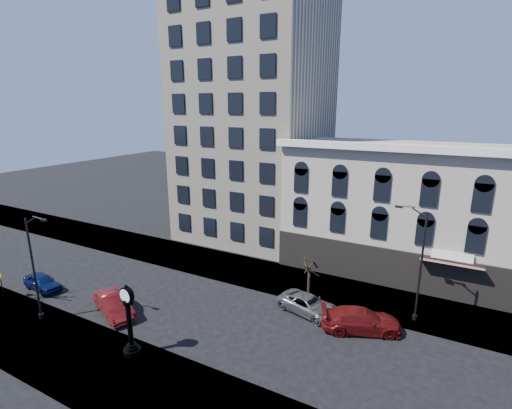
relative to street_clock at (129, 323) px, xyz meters
The scene contains 14 objects.
ground 6.82m from the street_clock, 76.16° to the left, with size 160.00×160.00×0.00m, color black.
sidewalk_far 14.49m from the street_clock, 83.84° to the left, with size 160.00×6.00×0.12m, color gray.
sidewalk_near 3.23m from the street_clock, 49.01° to the right, with size 160.00×6.00×0.12m, color gray.
cream_tower 30.69m from the street_clock, 100.33° to the left, with size 15.90×15.40×42.50m.
victorian_row 26.20m from the street_clock, 58.54° to the left, with size 22.60×11.19×12.50m.
street_clock is the anchor object (origin of this frame).
street_lamp_near 9.33m from the street_clock, behind, with size 2.13×0.38×8.21m.
street_lamp_far 20.07m from the street_clock, 40.31° to the left, with size 2.26×0.44×8.72m.
bare_tree_far 14.52m from the street_clock, 59.73° to the left, with size 2.37×2.37×4.08m.
warning_sign 14.77m from the street_clock, behind, with size 0.77×0.24×2.41m.
car_near_a 13.82m from the street_clock, 168.36° to the left, with size 1.61×4.00×1.36m, color #0C194C.
car_near_b 5.84m from the street_clock, 149.29° to the left, with size 1.68×4.83×1.59m, color maroon.
car_far_a 13.05m from the street_clock, 50.38° to the left, with size 2.28×4.94×1.37m, color #595B60.
car_far_b 15.63m from the street_clock, 37.82° to the left, with size 2.27×5.59×1.62m, color maroon.
Camera 1 is at (15.07, -20.61, 15.38)m, focal length 26.00 mm.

